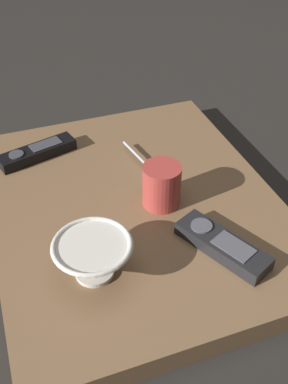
# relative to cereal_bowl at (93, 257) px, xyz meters

# --- Properties ---
(ground_plane) EXTENTS (6.00, 6.00, 0.00)m
(ground_plane) POSITION_rel_cereal_bowl_xyz_m (0.15, -0.12, -0.08)
(ground_plane) COLOR black
(table) EXTENTS (0.64, 0.53, 0.05)m
(table) POSITION_rel_cereal_bowl_xyz_m (0.15, -0.12, -0.06)
(table) COLOR brown
(table) RESTS_ON ground
(cereal_bowl) EXTENTS (0.13, 0.13, 0.07)m
(cereal_bowl) POSITION_rel_cereal_bowl_xyz_m (0.00, 0.00, 0.00)
(cereal_bowl) COLOR beige
(cereal_bowl) RESTS_ON table
(coffee_mug) EXTENTS (0.07, 0.07, 0.08)m
(coffee_mug) POSITION_rel_cereal_bowl_xyz_m (0.12, -0.16, 0.00)
(coffee_mug) COLOR #A53833
(coffee_mug) RESTS_ON table
(teaspoon) EXTENTS (0.15, 0.04, 0.03)m
(teaspoon) POSITION_rel_cereal_bowl_xyz_m (0.20, -0.18, -0.02)
(teaspoon) COLOR #A3A5B2
(teaspoon) RESTS_ON table
(tv_remote_near) EXTENTS (0.09, 0.17, 0.03)m
(tv_remote_near) POSITION_rel_cereal_bowl_xyz_m (0.35, 0.03, -0.03)
(tv_remote_near) COLOR black
(tv_remote_near) RESTS_ON table
(tv_remote_far) EXTENTS (0.17, 0.12, 0.03)m
(tv_remote_far) POSITION_rel_cereal_bowl_xyz_m (-0.02, -0.21, -0.03)
(tv_remote_far) COLOR black
(tv_remote_far) RESTS_ON table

